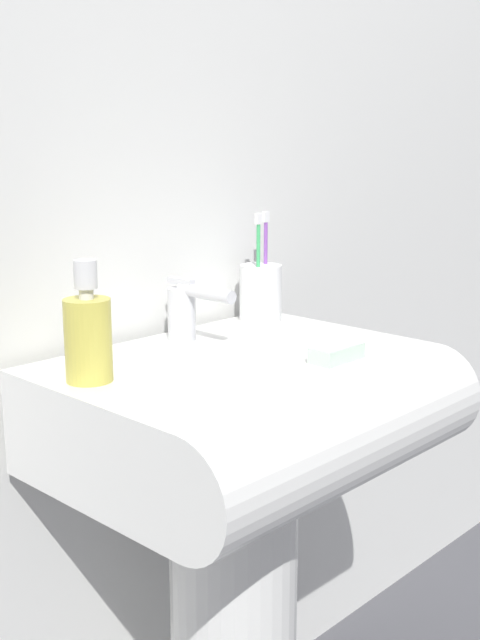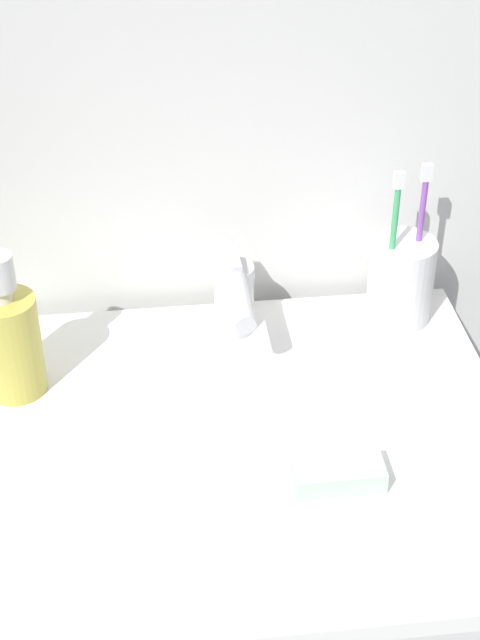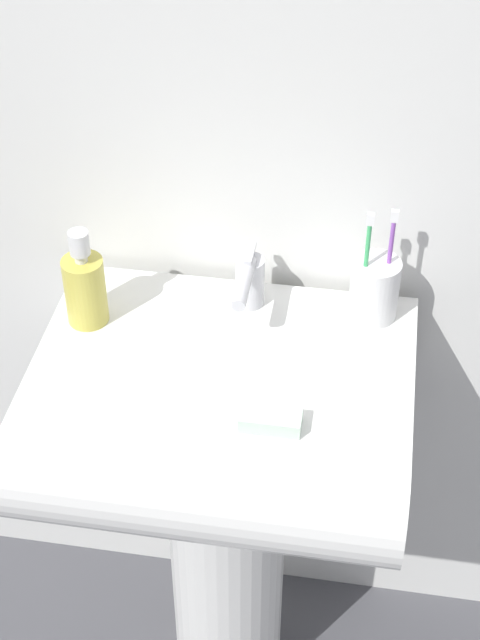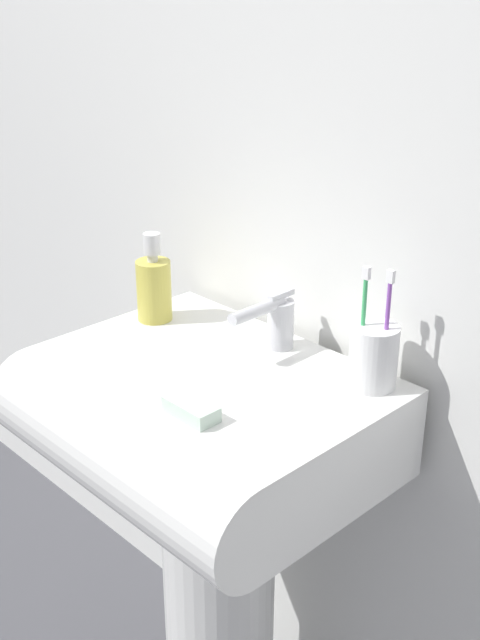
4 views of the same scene
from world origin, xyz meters
The scene contains 6 objects.
wall_back centered at (0.00, 0.24, 1.20)m, with size 5.00×0.05×2.40m, color silver.
sink_basin centered at (0.00, -0.06, 0.77)m, with size 0.58×0.47×0.16m.
faucet centered at (0.02, 0.12, 0.90)m, with size 0.05×0.15×0.10m.
toothbrush_cup centered at (0.22, 0.14, 0.90)m, with size 0.08×0.08×0.20m.
soap_bottle centered at (-0.23, 0.05, 0.91)m, with size 0.07×0.07×0.17m.
bar_soap centered at (0.09, -0.13, 0.86)m, with size 0.09×0.04×0.02m, color silver.
Camera 2 is at (-0.09, -0.81, 1.54)m, focal length 55.00 mm.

